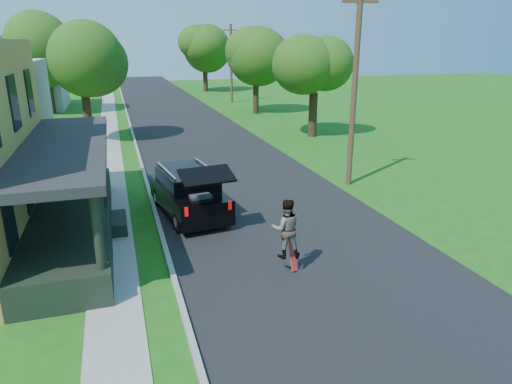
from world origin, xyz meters
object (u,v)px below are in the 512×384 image
object	(u,v)px
tree_right_near	(314,65)
utility_pole_near	(354,88)
black_suv	(189,192)
skateboarder	(286,228)

from	to	relation	value
tree_right_near	utility_pole_near	bearing A→B (deg)	-105.25
utility_pole_near	black_suv	bearing A→B (deg)	-157.58
black_suv	skateboarder	world-z (taller)	black_suv
black_suv	skateboarder	distance (m)	5.56
skateboarder	tree_right_near	size ratio (longest dim) A/B	0.23
skateboarder	utility_pole_near	world-z (taller)	utility_pole_near
tree_right_near	utility_pole_near	world-z (taller)	utility_pole_near
skateboarder	tree_right_near	xyz separation A→B (m)	(8.56, 17.53, 3.43)
tree_right_near	utility_pole_near	size ratio (longest dim) A/B	0.87
skateboarder	utility_pole_near	distance (m)	9.38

